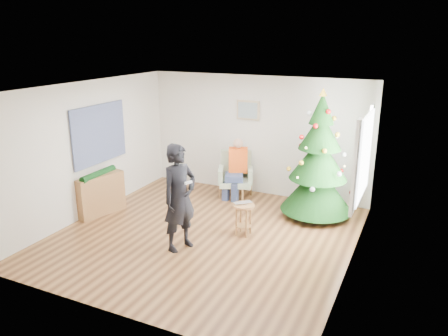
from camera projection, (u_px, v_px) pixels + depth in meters
The scene contains 19 objects.
floor at pixel (205, 235), 7.75m from camera, with size 5.00×5.00×0.00m, color brown.
ceiling at pixel (203, 88), 6.99m from camera, with size 5.00×5.00×0.00m, color white.
wall_back at pixel (257, 136), 9.53m from camera, with size 5.00×5.00×0.00m, color silver.
wall_front at pixel (106, 220), 5.21m from camera, with size 5.00×5.00×0.00m, color silver.
wall_left at pixel (88, 150), 8.38m from camera, with size 5.00×5.00×0.00m, color silver.
wall_right at pixel (356, 186), 6.36m from camera, with size 5.00×5.00×0.00m, color silver.
window_panel at pixel (365, 156), 7.18m from camera, with size 0.04×1.30×1.40m, color white.
curtains at pixel (363, 156), 7.19m from camera, with size 0.05×1.75×1.50m.
christmas_tree at pixel (319, 161), 8.27m from camera, with size 1.38×1.38×2.50m.
stool at pixel (243, 219), 7.70m from camera, with size 0.38×0.38×0.58m.
laptop at pixel (244, 204), 7.61m from camera, with size 0.32×0.20×0.02m, color silver.
armchair at pixel (236, 180), 9.55m from camera, with size 0.88×0.87×0.98m.
seated_person at pixel (236, 168), 9.41m from camera, with size 0.51×0.65×1.29m.
standing_man at pixel (180, 198), 7.05m from camera, with size 0.65×0.43×1.79m, color black.
game_controller at pixel (188, 182), 6.86m from camera, with size 0.04×0.13×0.04m, color white.
console at pixel (100, 194), 8.60m from camera, with size 0.30×1.00×0.80m, color brown.
garland at pixel (98, 174), 8.47m from camera, with size 0.14×0.14×0.90m, color black.
tapestry at pixel (99, 134), 8.55m from camera, with size 0.03×1.50×1.15m, color black.
framed_picture at pixel (248, 110), 9.42m from camera, with size 0.52×0.05×0.42m.
Camera 1 is at (3.30, -6.25, 3.42)m, focal length 35.00 mm.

